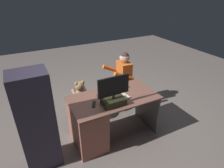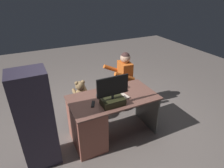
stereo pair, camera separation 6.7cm
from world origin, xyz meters
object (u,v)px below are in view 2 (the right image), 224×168
Objects in this scene: keyboard at (114,92)px; computer_mouse at (98,96)px; teddy_bear at (80,91)px; visitor_chair at (124,94)px; cup at (122,86)px; desk at (92,121)px; monitor at (113,96)px; office_chair_teddy at (82,108)px; tv_remote at (93,104)px; person at (121,77)px.

computer_mouse reaches higher than keyboard.
teddy_bear reaches higher than visitor_chair.
teddy_bear is 0.79× the size of visitor_chair.
cup is 0.24× the size of teddy_bear.
keyboard is at bearing 129.41° from teddy_bear.
desk is at bearing 88.10° from teddy_bear.
visitor_chair is at bearing -128.21° from monitor.
computer_mouse reaches higher than visitor_chair.
cup reaches higher than office_chair_teddy.
tv_remote is at bearing 38.99° from visitor_chair.
office_chair_teddy is at bearing 90.00° from teddy_bear.
person is (-0.43, -0.57, -0.08)m from keyboard.
teddy_bear reaches higher than tv_remote.
visitor_chair is at bearing -115.13° from tv_remote.
desk is 1.17× the size of person.
teddy_bear is at bearing 4.65° from visitor_chair.
cup is at bearing 142.66° from teddy_bear.
keyboard is 0.91× the size of visitor_chair.
desk is 3.17× the size of keyboard.
visitor_chair is (-0.94, -0.70, -0.14)m from desk.
visitor_chair is 0.41× the size of person.
person is at bearing -127.06° from keyboard.
visitor_chair is (-0.69, -0.87, -0.61)m from monitor.
monitor reaches higher than teddy_bear.
person reaches higher than tv_remote.
desk is at bearing 16.82° from cup.
monitor is 0.87m from teddy_bear.
teddy_bear is at bearing -50.59° from keyboard.
office_chair_teddy is (0.24, -0.78, -0.62)m from monitor.
desk is 0.57m from keyboard.
monitor is at bearing 106.61° from teddy_bear.
teddy_bear is at bearing -75.65° from computer_mouse.
office_chair_teddy is (-0.01, -0.67, -0.50)m from tv_remote.
cup is at bearing -133.86° from monitor.
office_chair_teddy is at bearing -65.39° from tv_remote.
visitor_chair is at bearing -123.74° from cup.
monitor is 1.07m from person.
computer_mouse reaches higher than tv_remote.
keyboard is at bearing 18.82° from cup.
teddy_bear reaches higher than computer_mouse.
keyboard is at bearing -176.82° from computer_mouse.
teddy_bear is (-0.00, -0.01, 0.35)m from office_chair_teddy.
monitor is at bearing -177.98° from tv_remote.
person is (-0.60, -0.86, -0.20)m from monitor.
person is (-0.86, -0.69, 0.28)m from desk.
desk is 1.18m from visitor_chair.
desk is at bearing 36.46° from visitor_chair.
monitor is at bearing 55.21° from person.
monitor is 3.08× the size of tv_remote.
person is at bearing -140.52° from computer_mouse.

